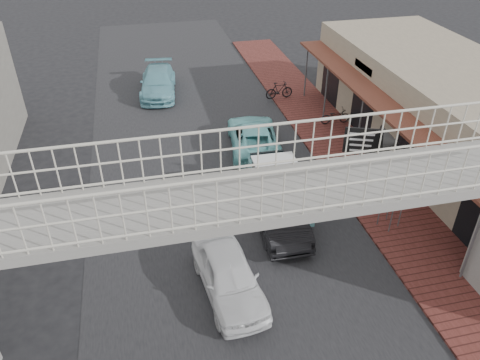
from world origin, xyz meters
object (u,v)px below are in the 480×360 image
angkot_curb (253,136)px  street_clock (400,170)px  dark_sedan (276,208)px  motorcycle_near (335,116)px  angkot_far (158,82)px  motorcycle_far (279,90)px  white_hatchback (229,275)px  angkot_van (280,186)px  arrow_sign (386,143)px

angkot_curb → street_clock: (3.37, -6.85, 1.87)m
dark_sedan → motorcycle_near: bearing=54.3°
angkot_far → street_clock: bearing=-56.8°
motorcycle_far → white_hatchback: bearing=153.1°
motorcycle_far → angkot_far: bearing=65.6°
angkot_far → white_hatchback: bearing=-80.2°
angkot_curb → motorcycle_near: angkot_curb is taller
angkot_curb → angkot_van: 5.03m
arrow_sign → street_clock: bearing=-73.4°
angkot_curb → arrow_sign: size_ratio=1.39×
dark_sedan → arrow_sign: (4.07, 0.13, 2.12)m
angkot_curb → arrow_sign: bearing=129.3°
white_hatchback → motorcycle_near: 12.68m
motorcycle_near → motorcycle_far: size_ratio=0.95×
angkot_curb → motorcycle_near: (4.73, 1.45, -0.15)m
angkot_far → motorcycle_far: bearing=-13.7°
angkot_van → street_clock: (3.64, -1.85, 1.36)m
angkot_far → angkot_curb: bearing=-56.7°
white_hatchback → angkot_van: angkot_van is taller
angkot_far → arrow_sign: 15.27m
angkot_far → motorcycle_near: bearing=-29.1°
angkot_far → dark_sedan: bearing=-69.6°
motorcycle_far → arrow_sign: bearing=179.5°
street_clock → arrow_sign: size_ratio=0.86×
angkot_far → motorcycle_far: angkot_far is taller
angkot_far → motorcycle_near: (8.55, -6.22, -0.20)m
angkot_far → street_clock: 16.30m
arrow_sign → dark_sedan: bearing=-157.0°
motorcycle_near → motorcycle_far: motorcycle_far is taller
white_hatchback → dark_sedan: dark_sedan is taller
dark_sedan → motorcycle_near: size_ratio=2.89×
arrow_sign → white_hatchback: bearing=-133.7°
motorcycle_near → arrow_sign: bearing=172.1°
angkot_curb → dark_sedan: bearing=91.4°
motorcycle_near → motorcycle_far: (-1.89, 3.72, 0.08)m
angkot_van → arrow_sign: arrow_sign is taller
angkot_far → street_clock: (7.18, -14.52, 1.83)m
white_hatchback → angkot_far: (-0.82, 16.27, 0.01)m
angkot_van → angkot_curb: bearing=88.1°
angkot_far → arrow_sign: size_ratio=1.41×
arrow_sign → angkot_curb: bearing=143.1°
angkot_van → street_clock: 4.31m
motorcycle_near → arrow_sign: size_ratio=0.45×
motorcycle_far → street_clock: size_ratio=0.56×
angkot_van → arrow_sign: size_ratio=1.11×
motorcycle_near → dark_sedan: bearing=145.6°
dark_sedan → angkot_curb: bearing=85.0°
dark_sedan → motorcycle_far: 11.41m
dark_sedan → angkot_van: size_ratio=1.17×
motorcycle_far → street_clock: 12.19m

